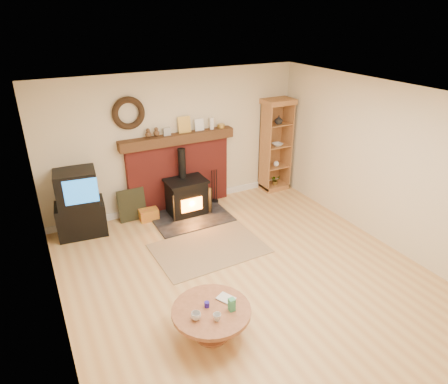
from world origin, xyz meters
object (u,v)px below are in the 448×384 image
curio_cabinet (275,145)px  wood_stove (187,198)px  tv_unit (79,204)px  coffee_table (212,314)px

curio_cabinet → wood_stove: bearing=-172.4°
wood_stove → tv_unit: (-1.88, 0.20, 0.22)m
tv_unit → curio_cabinet: bearing=1.2°
tv_unit → curio_cabinet: 4.04m
wood_stove → curio_cabinet: bearing=7.6°
wood_stove → tv_unit: wood_stove is taller
wood_stove → coffee_table: bearing=-107.6°
tv_unit → coffee_table: size_ratio=1.25×
tv_unit → wood_stove: bearing=-6.0°
tv_unit → curio_cabinet: size_ratio=0.60×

